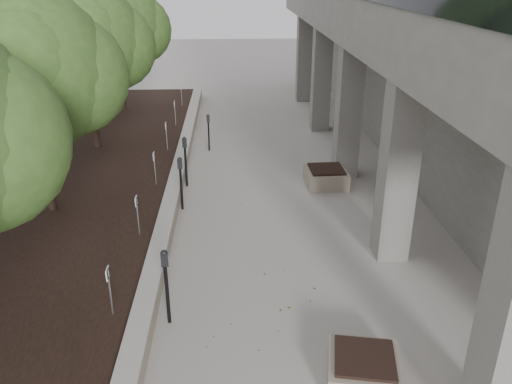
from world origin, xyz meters
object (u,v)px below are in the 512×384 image
object	(u,v)px
planter_back	(326,177)
crabapple_tree_5	(118,45)
crabapple_tree_4	(88,67)
crabapple_tree_3	(34,104)
parking_meter_3	(181,184)
parking_meter_5	(209,133)
parking_meter_4	(186,162)
planter_front	(364,370)
parking_meter_2	(167,287)

from	to	relation	value
planter_back	crabapple_tree_5	bearing A→B (deg)	133.46
crabapple_tree_4	crabapple_tree_3	bearing A→B (deg)	-90.00
parking_meter_3	parking_meter_5	size ratio (longest dim) A/B	1.12
parking_meter_3	planter_back	bearing A→B (deg)	18.79
crabapple_tree_4	parking_meter_3	distance (m)	5.92
parking_meter_4	crabapple_tree_5	bearing A→B (deg)	114.02
parking_meter_4	crabapple_tree_3	bearing A→B (deg)	-143.81
parking_meter_4	parking_meter_5	world-z (taller)	parking_meter_4
crabapple_tree_3	planter_back	xyz separation A→B (m)	(7.46, 2.13, -2.84)
crabapple_tree_4	parking_meter_5	world-z (taller)	crabapple_tree_4
crabapple_tree_5	parking_meter_3	distance (m)	10.18
crabapple_tree_5	planter_front	world-z (taller)	crabapple_tree_5
parking_meter_4	parking_meter_5	size ratio (longest dim) A/B	1.15
crabapple_tree_3	parking_meter_4	distance (m)	4.61
planter_front	planter_back	size ratio (longest dim) A/B	0.93
planter_front	crabapple_tree_4	bearing A→B (deg)	121.25
parking_meter_3	parking_meter_4	xyz separation A→B (m)	(0.00, 1.63, 0.02)
parking_meter_2	planter_front	size ratio (longest dim) A/B	1.39
crabapple_tree_3	parking_meter_3	bearing A→B (deg)	11.29
crabapple_tree_5	crabapple_tree_3	bearing A→B (deg)	-90.00
crabapple_tree_4	planter_back	distance (m)	8.48
planter_back	parking_meter_4	bearing A→B (deg)	178.01
crabapple_tree_3	parking_meter_3	xyz separation A→B (m)	(3.25, 0.65, -2.37)
crabapple_tree_4	planter_front	bearing A→B (deg)	-58.75
parking_meter_2	parking_meter_3	distance (m)	4.91
parking_meter_3	planter_front	world-z (taller)	parking_meter_3
parking_meter_4	planter_front	size ratio (longest dim) A/B	1.40
planter_back	planter_front	bearing A→B (deg)	-95.76
parking_meter_5	planter_front	xyz separation A→B (m)	(2.83, -11.49, -0.42)
parking_meter_4	planter_back	distance (m)	4.24
parking_meter_5	planter_front	size ratio (longest dim) A/B	1.21
planter_front	parking_meter_4	bearing A→B (deg)	112.43
crabapple_tree_5	planter_front	distance (m)	17.51
crabapple_tree_3	parking_meter_5	world-z (taller)	crabapple_tree_3
parking_meter_2	planter_front	xyz separation A→B (m)	(3.24, -1.69, -0.52)
parking_meter_3	planter_back	size ratio (longest dim) A/B	1.26
crabapple_tree_3	parking_meter_2	size ratio (longest dim) A/B	3.51
planter_front	planter_back	distance (m)	8.12
crabapple_tree_4	parking_meter_4	xyz separation A→B (m)	(3.25, -2.73, -2.34)
planter_front	planter_back	xyz separation A→B (m)	(0.81, 8.08, 0.02)
crabapple_tree_3	parking_meter_4	size ratio (longest dim) A/B	3.49
parking_meter_4	parking_meter_2	bearing A→B (deg)	-87.45
crabapple_tree_4	parking_meter_2	xyz separation A→B (m)	(3.40, -9.26, -2.34)
crabapple_tree_5	parking_meter_4	xyz separation A→B (m)	(3.25, -7.73, -2.34)
crabapple_tree_3	planter_front	xyz separation A→B (m)	(6.64, -5.95, -2.86)
planter_back	crabapple_tree_3	bearing A→B (deg)	-164.07
crabapple_tree_4	planter_back	world-z (taller)	crabapple_tree_4
parking_meter_5	planter_back	world-z (taller)	parking_meter_5
parking_meter_3	planter_front	distance (m)	7.43
parking_meter_3	parking_meter_4	world-z (taller)	parking_meter_4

